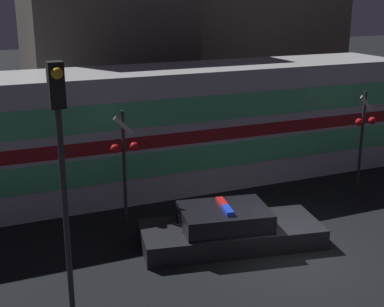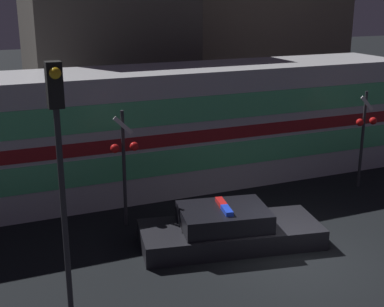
% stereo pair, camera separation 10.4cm
% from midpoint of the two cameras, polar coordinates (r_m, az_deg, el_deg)
% --- Properties ---
extents(ground_plane, '(120.00, 120.00, 0.00)m').
position_cam_midpoint_polar(ground_plane, '(14.62, 11.22, -10.85)').
color(ground_plane, black).
extents(train, '(18.92, 3.13, 4.23)m').
position_cam_midpoint_polar(train, '(18.91, -3.06, 2.69)').
color(train, silver).
rests_on(train, ground_plane).
extents(police_car, '(5.25, 2.84, 1.19)m').
position_cam_midpoint_polar(police_car, '(14.94, 4.12, -8.09)').
color(police_car, black).
rests_on(police_car, ground_plane).
extents(crossing_signal_near, '(0.83, 0.31, 3.48)m').
position_cam_midpoint_polar(crossing_signal_near, '(19.61, 18.06, 2.39)').
color(crossing_signal_near, '#2D2D33').
rests_on(crossing_signal_near, ground_plane).
extents(crossing_signal_far, '(0.83, 0.31, 3.52)m').
position_cam_midpoint_polar(crossing_signal_far, '(15.54, -7.04, -0.45)').
color(crossing_signal_far, '#2D2D33').
rests_on(crossing_signal_far, ground_plane).
extents(traffic_light_corner, '(0.30, 0.46, 5.46)m').
position_cam_midpoint_polar(traffic_light_corner, '(10.85, -13.76, 1.16)').
color(traffic_light_corner, '#2D2D33').
rests_on(traffic_light_corner, ground_plane).
extents(building_left, '(6.81, 5.78, 9.15)m').
position_cam_midpoint_polar(building_left, '(24.59, -9.00, 11.58)').
color(building_left, '#47423D').
rests_on(building_left, ground_plane).
extents(building_center, '(9.22, 4.01, 9.25)m').
position_cam_midpoint_polar(building_center, '(29.56, 7.17, 12.58)').
color(building_center, '#726656').
rests_on(building_center, ground_plane).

